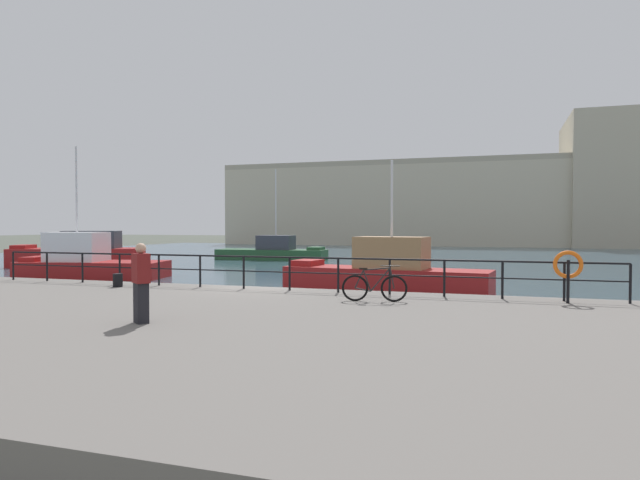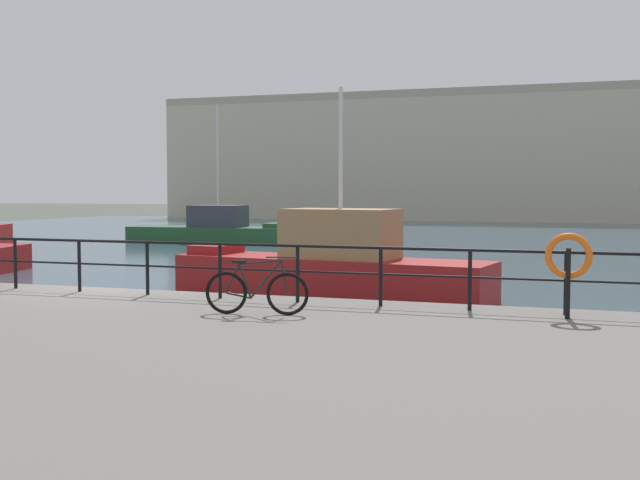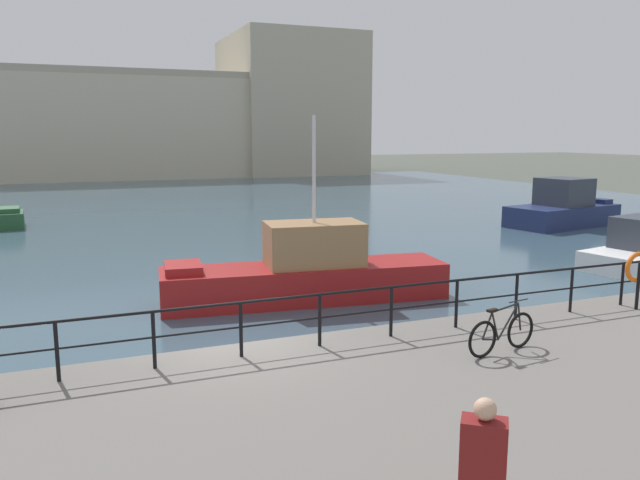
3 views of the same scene
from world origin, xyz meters
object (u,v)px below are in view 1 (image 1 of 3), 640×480
(moored_small_launch, at_px, (386,274))
(parked_bicycle, at_px, (374,287))
(moored_green_narrowboat, at_px, (80,253))
(life_ring_stand, at_px, (568,266))
(harbor_building, at_px, (492,200))
(moored_white_yacht, at_px, (88,262))
(moored_blue_motorboat, at_px, (273,251))
(mooring_bollard, at_px, (118,280))
(standing_person, at_px, (141,282))

(moored_small_launch, xyz_separation_m, parked_bicycle, (1.18, -7.52, 0.29))
(parked_bicycle, bearing_deg, moored_green_narrowboat, 135.77)
(moored_small_launch, distance_m, life_ring_stand, 8.77)
(harbor_building, bearing_deg, moored_white_yacht, -109.14)
(moored_white_yacht, bearing_deg, harbor_building, -121.78)
(moored_blue_motorboat, height_order, mooring_bollard, moored_blue_motorboat)
(moored_green_narrowboat, distance_m, standing_person, 28.68)
(moored_small_launch, bearing_deg, standing_person, 84.21)
(standing_person, bearing_deg, moored_small_launch, -154.74)
(moored_white_yacht, relative_size, parked_bicycle, 4.52)
(moored_white_yacht, height_order, moored_blue_motorboat, moored_blue_motorboat)
(mooring_bollard, xyz_separation_m, standing_person, (4.98, -5.63, 0.64))
(life_ring_stand, bearing_deg, standing_person, -145.85)
(moored_small_launch, xyz_separation_m, moored_green_narrowboat, (-22.58, 8.48, 0.07))
(mooring_bollard, distance_m, life_ring_stand, 13.93)
(harbor_building, xyz_separation_m, mooring_bollard, (-11.13, -65.51, -5.32))
(mooring_bollard, bearing_deg, life_ring_stand, 1.75)
(standing_person, bearing_deg, parked_bicycle, 178.11)
(moored_blue_motorboat, relative_size, standing_person, 5.32)
(moored_white_yacht, distance_m, moored_green_narrowboat, 9.00)
(harbor_building, xyz_separation_m, standing_person, (-6.15, -71.14, -4.68))
(parked_bicycle, height_order, mooring_bollard, parked_bicycle)
(moored_white_yacht, relative_size, moored_green_narrowboat, 0.90)
(life_ring_stand, bearing_deg, moored_green_narrowboat, 152.89)
(mooring_bollard, height_order, standing_person, standing_person)
(moored_white_yacht, xyz_separation_m, moored_small_launch, (16.39, -1.96, -0.02))
(harbor_building, height_order, mooring_bollard, harbor_building)
(harbor_building, bearing_deg, life_ring_stand, -87.56)
(mooring_bollard, bearing_deg, parked_bicycle, -5.63)
(moored_green_narrowboat, height_order, mooring_bollard, moored_green_narrowboat)
(moored_small_launch, relative_size, mooring_bollard, 19.49)
(harbor_building, distance_m, parked_bicycle, 66.63)
(moored_blue_motorboat, bearing_deg, mooring_bollard, -81.48)
(moored_small_launch, xyz_separation_m, mooring_bollard, (-7.77, -6.64, 0.13))
(moored_green_narrowboat, bearing_deg, parked_bicycle, 123.39)
(moored_white_yacht, bearing_deg, moored_green_narrowboat, -59.14)
(harbor_building, distance_m, life_ring_stand, 65.31)
(moored_blue_motorboat, bearing_deg, moored_green_narrowboat, -134.70)
(moored_green_narrowboat, height_order, life_ring_stand, moored_green_narrowboat)
(life_ring_stand, bearing_deg, moored_small_launch, 134.59)
(parked_bicycle, xyz_separation_m, life_ring_stand, (4.94, 1.31, 0.59))
(harbor_building, distance_m, moored_white_yacht, 60.48)
(moored_white_yacht, xyz_separation_m, moored_green_narrowboat, (-6.19, 6.52, 0.05))
(harbor_building, height_order, moored_small_launch, harbor_building)
(mooring_bollard, height_order, life_ring_stand, life_ring_stand)
(moored_white_yacht, xyz_separation_m, moored_blue_motorboat, (3.41, 17.25, -0.16))
(parked_bicycle, xyz_separation_m, standing_person, (-3.98, -4.74, 0.47))
(harbor_building, xyz_separation_m, life_ring_stand, (2.77, -65.09, -4.56))
(harbor_building, distance_m, standing_person, 71.56)
(moored_small_launch, relative_size, parked_bicycle, 4.89)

